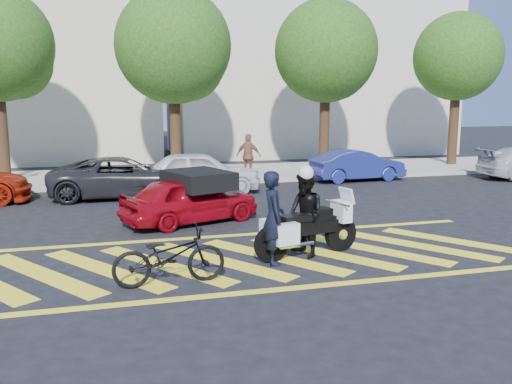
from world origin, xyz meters
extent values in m
plane|color=black|center=(0.00, 0.00, 0.00)|extent=(90.00, 90.00, 0.00)
cube|color=#9E998E|center=(0.00, 12.00, 0.07)|extent=(60.00, 5.00, 0.15)
cube|color=yellow|center=(-3.90, 0.00, 0.00)|extent=(2.43, 3.21, 0.01)
cube|color=yellow|center=(-2.80, 0.00, 0.00)|extent=(2.43, 3.21, 0.01)
cube|color=yellow|center=(-1.70, 0.00, 0.00)|extent=(2.43, 3.21, 0.01)
cube|color=yellow|center=(-0.60, 0.00, 0.00)|extent=(2.43, 3.21, 0.01)
cube|color=yellow|center=(0.50, 0.00, 0.00)|extent=(2.43, 3.21, 0.01)
cube|color=yellow|center=(1.60, 0.00, 0.00)|extent=(2.43, 3.21, 0.01)
cube|color=yellow|center=(2.70, 0.00, 0.00)|extent=(2.43, 3.21, 0.01)
cube|color=yellow|center=(3.80, 0.00, 0.00)|extent=(2.43, 3.21, 0.01)
cube|color=yellow|center=(4.90, 0.00, 0.00)|extent=(2.43, 3.21, 0.01)
cube|color=yellow|center=(0.00, -1.90, 0.00)|extent=(12.00, 0.20, 0.01)
cube|color=yellow|center=(0.00, 1.90, 0.00)|extent=(12.00, 0.20, 0.01)
cube|color=beige|center=(9.00, 21.00, 5.50)|extent=(16.00, 8.00, 11.00)
cylinder|color=black|center=(-6.50, 12.00, 2.00)|extent=(0.44, 0.44, 4.00)
sphere|color=#214311|center=(-5.90, 12.30, 4.53)|extent=(2.73, 2.73, 2.73)
cylinder|color=black|center=(0.00, 12.00, 2.00)|extent=(0.44, 0.44, 4.00)
sphere|color=#214311|center=(0.00, 12.00, 5.26)|extent=(4.60, 4.60, 4.60)
sphere|color=#214311|center=(0.60, 12.30, 4.58)|extent=(2.99, 2.99, 2.99)
cylinder|color=black|center=(6.50, 12.00, 2.00)|extent=(0.44, 0.44, 4.00)
sphere|color=#214311|center=(6.50, 12.00, 5.21)|extent=(4.40, 4.40, 4.40)
sphere|color=#214311|center=(7.10, 12.30, 4.55)|extent=(2.86, 2.86, 2.86)
cylinder|color=black|center=(13.00, 12.00, 2.00)|extent=(0.44, 0.44, 4.00)
sphere|color=#214311|center=(13.00, 12.00, 5.10)|extent=(4.00, 4.00, 4.00)
sphere|color=#214311|center=(13.60, 12.30, 4.50)|extent=(2.60, 2.60, 2.60)
imported|color=black|center=(0.37, -0.43, 0.91)|extent=(0.48, 0.70, 1.82)
imported|color=black|center=(-1.71, -1.15, 0.51)|extent=(1.97, 0.78, 1.02)
cylinder|color=black|center=(0.37, -0.34, 0.36)|extent=(0.73, 0.32, 0.72)
cylinder|color=silver|center=(0.37, -0.34, 0.36)|extent=(0.25, 0.22, 0.22)
cylinder|color=black|center=(2.02, 0.07, 0.36)|extent=(0.73, 0.32, 0.72)
cylinder|color=silver|center=(2.02, 0.07, 0.36)|extent=(0.25, 0.22, 0.22)
cube|color=black|center=(1.14, -0.15, 0.63)|extent=(1.39, 0.60, 0.33)
cube|color=black|center=(1.46, -0.07, 0.85)|extent=(0.55, 0.43, 0.24)
cube|color=black|center=(0.88, -0.21, 0.83)|extent=(0.67, 0.50, 0.13)
cube|color=silver|center=(2.02, 0.07, 0.85)|extent=(0.34, 0.50, 0.44)
cube|color=silver|center=(0.47, -0.02, 0.60)|extent=(0.52, 0.31, 0.41)
cube|color=silver|center=(0.61, -0.57, 0.60)|extent=(0.52, 0.31, 0.41)
imported|color=black|center=(1.14, -0.14, 0.86)|extent=(0.83, 0.97, 1.73)
imported|color=maroon|center=(-0.66, 3.50, 0.61)|extent=(3.88, 2.63, 1.23)
imported|color=black|center=(-2.21, 7.80, 0.66)|extent=(4.84, 2.40, 1.32)
imported|color=silver|center=(0.33, 8.06, 0.71)|extent=(4.32, 2.09, 1.42)
imported|color=navy|center=(6.74, 9.13, 0.61)|extent=(3.80, 1.55, 1.23)
imported|color=#925D42|center=(2.56, 10.00, 1.01)|extent=(1.05, 0.94, 1.71)
camera|label=1|loc=(-2.62, -10.20, 3.17)|focal=38.00mm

